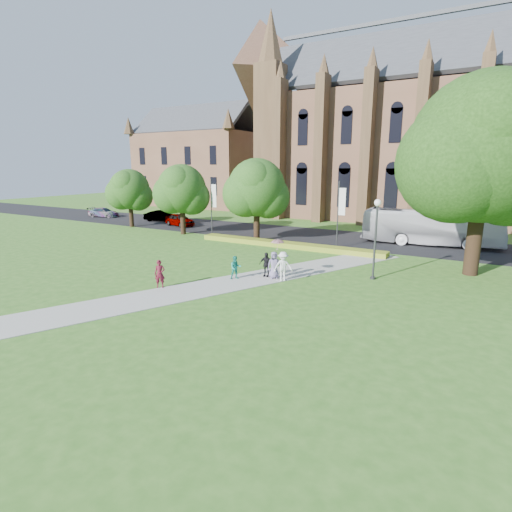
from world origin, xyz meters
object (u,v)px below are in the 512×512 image
Objects in this scene: large_tree at (485,149)px; car_1 at (160,216)px; pedestrian_0 at (160,274)px; tour_coach at (431,227)px; streetlamp at (376,230)px; car_2 at (104,212)px; car_0 at (180,220)px.

large_tree is 3.10× the size of car_1.
large_tree is 22.12m from pedestrian_0.
tour_coach is 26.00m from pedestrian_0.
streetlamp is 0.43× the size of tour_coach.
pedestrian_0 is (-12.36, -22.87, -0.83)m from tour_coach.
tour_coach is 2.69× the size of car_2.
car_1 is (-31.92, 13.92, -2.57)m from streetlamp.
car_1 is (-5.16, 2.07, -0.07)m from car_0.
large_tree is 39.34m from car_1.
large_tree is at bearing 2.22° from pedestrian_0.
car_1 is (-37.42, 9.42, -7.64)m from large_tree.
car_2 is at bearing 101.40° from car_0.
pedestrian_0 reaches higher than car_2.
car_1 is 30.90m from pedestrian_0.
streetlamp is 34.92m from car_1.
car_0 is 1.06× the size of car_1.
streetlamp reaches higher than tour_coach.
streetlamp is at bearing 167.50° from tour_coach.
car_1 is at bearing 96.70° from pedestrian_0.
car_2 is (-42.34, 13.23, -2.61)m from streetlamp.
large_tree reaches higher than car_1.
car_2 is at bearing 85.43° from tour_coach.
pedestrian_0 reaches higher than car_1.
car_0 is (-26.76, 11.86, -2.51)m from streetlamp.
large_tree is 49.23m from car_2.
car_0 is 25.96m from pedestrian_0.
car_1 is (-33.55, -0.39, -1.01)m from tour_coach.
tour_coach reaches higher than pedestrian_0.
streetlamp is at bearing -130.30° from car_1.
large_tree is at bearing -120.87° from car_1.
car_2 is at bearing 108.81° from pedestrian_0.
car_2 is 38.40m from pedestrian_0.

